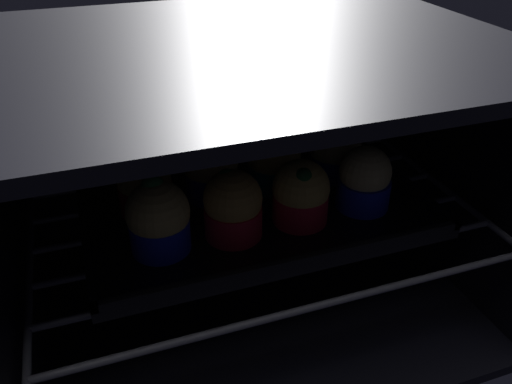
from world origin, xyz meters
TOP-DOWN VIEW (x-y plane):
  - oven_cavity at (0.00, 26.25)cm, footprint 59.00×47.00cm
  - oven_rack at (0.00, 22.00)cm, footprint 54.80×42.00cm
  - baking_tray at (0.00, 20.02)cm, footprint 42.04×25.00cm
  - muffin_row0_col0 at (-12.70, 15.68)cm, footprint 6.98×6.98cm
  - muffin_row0_col1 at (-4.34, 15.51)cm, footprint 6.68×6.68cm
  - muffin_row0_col2 at (4.03, 15.66)cm, footprint 6.77×6.77cm
  - muffin_row0_col3 at (12.67, 16.01)cm, footprint 6.63×6.63cm
  - muffin_row1_col0 at (-12.87, 24.02)cm, footprint 6.63×6.63cm
  - muffin_row1_col1 at (-4.42, 24.62)cm, footprint 7.16×7.16cm
  - muffin_row1_col2 at (3.91, 24.08)cm, footprint 7.00×7.00cm
  - muffin_row1_col3 at (12.79, 24.40)cm, footprint 7.09×7.09cm

SIDE VIEW (x-z plane):
  - oven_rack at x=0.00cm, z-range 13.20..14.00cm
  - baking_tray at x=0.00cm, z-range 13.59..15.79cm
  - oven_cavity at x=0.00cm, z-range -1.50..35.50cm
  - muffin_row1_col0 at x=-12.87cm, z-range 14.81..22.38cm
  - muffin_row0_col2 at x=4.03cm, z-range 14.90..22.77cm
  - muffin_row1_col3 at x=12.79cm, z-range 14.76..22.96cm
  - muffin_row1_col2 at x=3.91cm, z-range 14.93..23.00cm
  - muffin_row0_col3 at x=12.67cm, z-range 14.95..22.99cm
  - muffin_row0_col1 at x=-4.34cm, z-range 14.92..23.15cm
  - muffin_row0_col0 at x=-12.70cm, z-range 14.69..23.63cm
  - muffin_row1_col1 at x=-4.42cm, z-range 14.80..23.92cm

